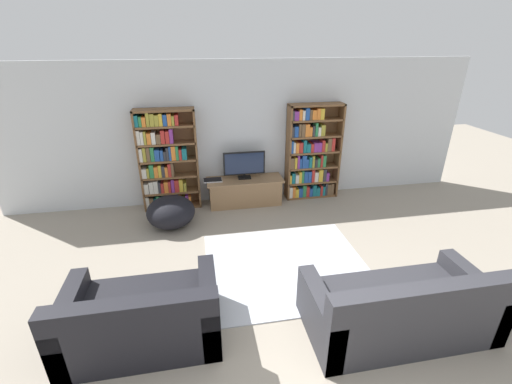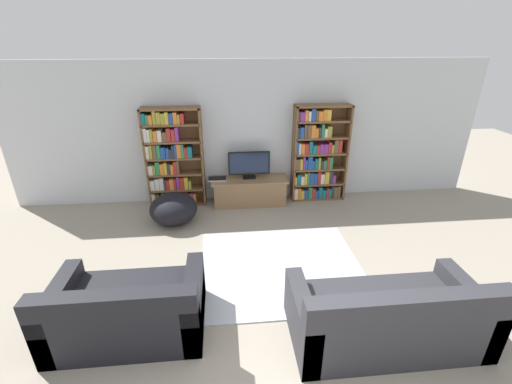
{
  "view_description": "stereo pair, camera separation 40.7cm",
  "coord_description": "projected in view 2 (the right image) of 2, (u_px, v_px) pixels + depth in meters",
  "views": [
    {
      "loc": [
        -0.89,
        -1.96,
        2.93
      ],
      "look_at": [
        -0.01,
        2.88,
        0.7
      ],
      "focal_mm": 24.0,
      "sensor_mm": 36.0,
      "label": 1
    },
    {
      "loc": [
        -0.49,
        -2.02,
        2.93
      ],
      "look_at": [
        -0.01,
        2.88,
        0.7
      ],
      "focal_mm": 24.0,
      "sensor_mm": 36.0,
      "label": 2
    }
  ],
  "objects": [
    {
      "name": "wall_back",
      "position": [
        249.0,
        133.0,
        6.38
      ],
      "size": [
        8.8,
        0.06,
        2.6
      ],
      "color": "silver",
      "rests_on": "ground_plane"
    },
    {
      "name": "bookshelf_left",
      "position": [
        172.0,
        159.0,
        6.25
      ],
      "size": [
        1.03,
        0.3,
        1.83
      ],
      "color": "brown",
      "rests_on": "ground_plane"
    },
    {
      "name": "bookshelf_right",
      "position": [
        317.0,
        156.0,
        6.5
      ],
      "size": [
        1.03,
        0.3,
        1.83
      ],
      "color": "brown",
      "rests_on": "ground_plane"
    },
    {
      "name": "tv_stand",
      "position": [
        249.0,
        191.0,
        6.52
      ],
      "size": [
        1.43,
        0.5,
        0.5
      ],
      "color": "#8E6B47",
      "rests_on": "ground_plane"
    },
    {
      "name": "television",
      "position": [
        249.0,
        164.0,
        6.35
      ],
      "size": [
        0.78,
        0.16,
        0.52
      ],
      "color": "black",
      "rests_on": "tv_stand"
    },
    {
      "name": "laptop",
      "position": [
        217.0,
        179.0,
        6.38
      ],
      "size": [
        0.34,
        0.22,
        0.03
      ],
      "color": "#B7B7BC",
      "rests_on": "tv_stand"
    },
    {
      "name": "area_rug",
      "position": [
        281.0,
        267.0,
        4.76
      ],
      "size": [
        2.21,
        1.95,
        0.02
      ],
      "color": "#B2B7C1",
      "rests_on": "ground_plane"
    },
    {
      "name": "couch_left_sectional",
      "position": [
        129.0,
        310.0,
        3.64
      ],
      "size": [
        1.57,
        1.0,
        0.81
      ],
      "color": "black",
      "rests_on": "ground_plane"
    },
    {
      "name": "couch_right_sofa",
      "position": [
        387.0,
        318.0,
        3.54
      ],
      "size": [
        1.96,
        0.96,
        0.86
      ],
      "color": "#2D2D33",
      "rests_on": "ground_plane"
    },
    {
      "name": "beanbag_ottoman",
      "position": [
        174.0,
        209.0,
        5.83
      ],
      "size": [
        0.8,
        0.8,
        0.52
      ],
      "primitive_type": "ellipsoid",
      "color": "black",
      "rests_on": "ground_plane"
    }
  ]
}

